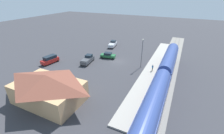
{
  "coord_description": "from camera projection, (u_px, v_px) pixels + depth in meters",
  "views": [
    {
      "loc": [
        -16.31,
        38.02,
        18.17
      ],
      "look_at": [
        -1.03,
        5.97,
        1.0
      ],
      "focal_mm": 24.75,
      "sensor_mm": 36.0,
      "label": 1
    }
  ],
  "objects": [
    {
      "name": "ground_plane",
      "position": [
        118.0,
        61.0,
        45.12
      ],
      "size": [
        200.0,
        200.0,
        0.0
      ],
      "primitive_type": "plane",
      "color": "#38383D"
    },
    {
      "name": "railway_track",
      "position": [
        167.0,
        70.0,
        39.66
      ],
      "size": [
        4.8,
        70.0,
        0.3
      ],
      "color": "gray",
      "rests_on": "ground"
    },
    {
      "name": "platform",
      "position": [
        152.0,
        67.0,
        41.18
      ],
      "size": [
        3.2,
        46.0,
        0.3
      ],
      "color": "#A8A399",
      "rests_on": "ground"
    },
    {
      "name": "passenger_train",
      "position": [
        153.0,
        106.0,
        23.18
      ],
      "size": [
        2.93,
        53.41,
        4.98
      ],
      "color": "#33478C",
      "rests_on": "railway_track"
    },
    {
      "name": "station_building",
      "position": [
        48.0,
        88.0,
        27.58
      ],
      "size": [
        12.78,
        8.45,
        5.4
      ],
      "color": "tan",
      "rests_on": "ground"
    },
    {
      "name": "pedestrian_on_platform",
      "position": [
        153.0,
        67.0,
        38.6
      ],
      "size": [
        0.36,
        0.36,
        1.71
      ],
      "color": "brown",
      "rests_on": "platform"
    },
    {
      "name": "suv_red",
      "position": [
        50.0,
        59.0,
        43.5
      ],
      "size": [
        2.7,
        5.15,
        2.22
      ],
      "color": "red",
      "rests_on": "ground"
    },
    {
      "name": "pickup_charcoal",
      "position": [
        88.0,
        59.0,
        43.8
      ],
      "size": [
        2.73,
        5.63,
        2.14
      ],
      "color": "#47494F",
      "rests_on": "ground"
    },
    {
      "name": "pickup_silver",
      "position": [
        113.0,
        44.0,
        56.87
      ],
      "size": [
        2.78,
        5.64,
        2.14
      ],
      "color": "silver",
      "rests_on": "ground"
    },
    {
      "name": "sedan_green",
      "position": [
        108.0,
        55.0,
        47.12
      ],
      "size": [
        4.76,
        2.86,
        1.74
      ],
      "color": "#236638",
      "rests_on": "ground"
    },
    {
      "name": "light_pole_near_platform",
      "position": [
        142.0,
        50.0,
        39.38
      ],
      "size": [
        0.44,
        0.44,
        7.82
      ],
      "color": "#515156",
      "rests_on": "ground"
    }
  ]
}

